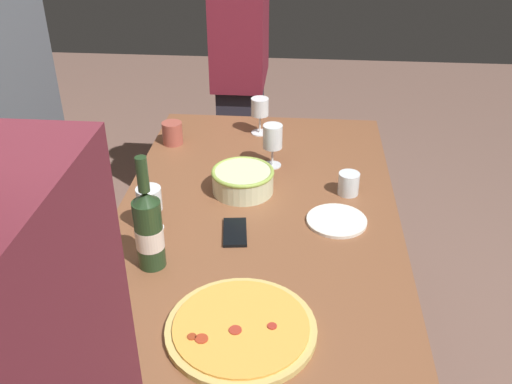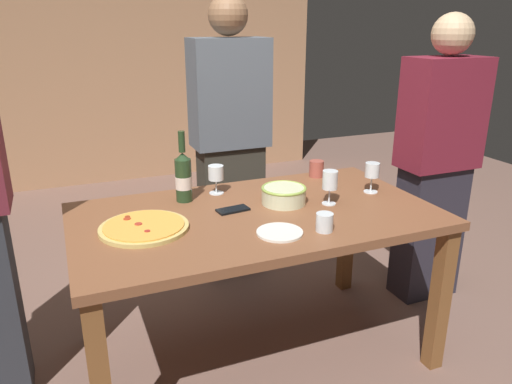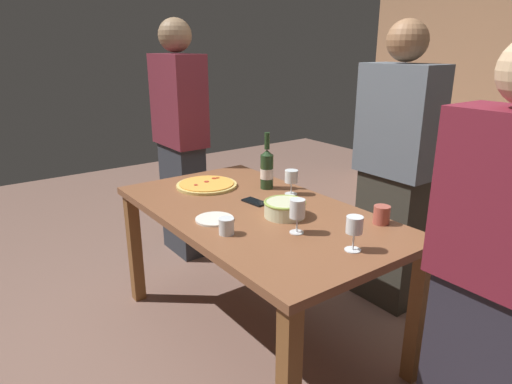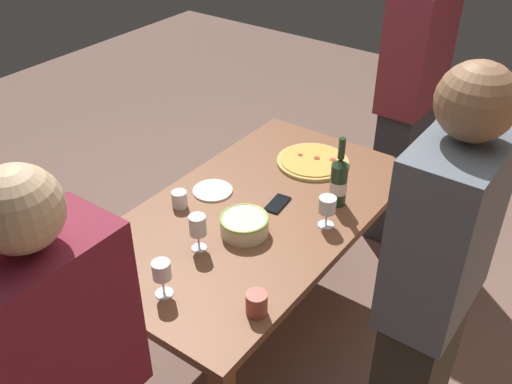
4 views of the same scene
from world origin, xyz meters
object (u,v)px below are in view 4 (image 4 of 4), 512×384
object	(u,v)px
wine_glass_near_pizza	(327,206)
wine_glass_by_bottle	(198,227)
pizza	(313,161)
cell_phone	(278,204)
serving_bowl	(244,224)
cup_amber	(257,303)
dining_table	(256,226)
side_plate	(213,191)
person_guest_left	(431,297)
person_host	(410,100)
wine_bottle	(339,181)
cup_ceramic	(179,199)
wine_glass_far_left	(162,272)

from	to	relation	value
wine_glass_near_pizza	wine_glass_by_bottle	bearing A→B (deg)	-37.70
pizza	cell_phone	xyz separation A→B (m)	(0.41, 0.06, -0.01)
serving_bowl	cup_amber	world-z (taller)	cup_amber
dining_table	side_plate	world-z (taller)	side_plate
dining_table	cup_amber	xyz separation A→B (m)	(0.51, 0.37, 0.14)
serving_bowl	side_plate	bearing A→B (deg)	-117.72
cup_amber	person_guest_left	world-z (taller)	person_guest_left
dining_table	person_host	bearing A→B (deg)	171.04
cup_amber	side_plate	xyz separation A→B (m)	(-0.51, -0.62, -0.04)
wine_bottle	person_guest_left	size ratio (longest dim) A/B	0.20
cup_ceramic	wine_glass_near_pizza	bearing A→B (deg)	113.49
person_host	person_guest_left	xyz separation A→B (m)	(1.40, 0.68, -0.02)
cup_ceramic	cup_amber	bearing A→B (deg)	63.65
serving_bowl	cell_phone	bearing A→B (deg)	-179.51
wine_bottle	cell_phone	distance (m)	0.29
wine_glass_by_bottle	cell_phone	size ratio (longest dim) A/B	1.12
cup_amber	pizza	bearing A→B (deg)	-159.41
cup_amber	person_guest_left	distance (m)	0.60
serving_bowl	cup_ceramic	distance (m)	0.35
wine_glass_far_left	dining_table	bearing A→B (deg)	-176.54
cell_phone	person_guest_left	size ratio (longest dim) A/B	0.08
cup_ceramic	person_host	distance (m)	1.47
wine_glass_by_bottle	person_guest_left	distance (m)	0.92
wine_glass_near_pizza	person_host	bearing A→B (deg)	-173.94
wine_bottle	wine_glass_far_left	distance (m)	0.92
wine_glass_by_bottle	wine_bottle	bearing A→B (deg)	154.12
person_guest_left	pizza	bearing A→B (deg)	-25.70
pizza	person_guest_left	size ratio (longest dim) A/B	0.21
cell_phone	cup_amber	bearing A→B (deg)	110.93
side_plate	serving_bowl	bearing A→B (deg)	62.28
wine_glass_near_pizza	person_guest_left	world-z (taller)	person_guest_left
cell_phone	cup_ceramic	bearing A→B (deg)	30.41
wine_glass_far_left	person_host	size ratio (longest dim) A/B	0.09
wine_glass_near_pizza	cup_amber	world-z (taller)	wine_glass_near_pizza
wine_bottle	person_guest_left	distance (m)	0.75
wine_bottle	wine_glass_near_pizza	distance (m)	0.18
cell_phone	person_guest_left	xyz separation A→B (m)	(0.28, 0.82, 0.11)
pizza	wine_glass_far_left	bearing A→B (deg)	2.25
dining_table	cup_ceramic	world-z (taller)	cup_ceramic
wine_glass_by_bottle	cell_phone	xyz separation A→B (m)	(-0.44, 0.09, -0.10)
pizza	person_host	distance (m)	0.75
cup_ceramic	cell_phone	xyz separation A→B (m)	(-0.27, 0.35, -0.03)
wine_glass_near_pizza	side_plate	xyz separation A→B (m)	(0.09, -0.56, -0.10)
wine_glass_far_left	cup_ceramic	xyz separation A→B (m)	(-0.45, -0.33, -0.07)
dining_table	person_guest_left	size ratio (longest dim) A/B	0.94
dining_table	cell_phone	xyz separation A→B (m)	(-0.09, 0.06, 0.10)
wine_bottle	wine_glass_near_pizza	xyz separation A→B (m)	(0.17, 0.04, -0.02)
wine_bottle	cup_amber	size ratio (longest dim) A/B	3.81
wine_bottle	cup_amber	xyz separation A→B (m)	(0.77, 0.10, -0.08)
person_host	cup_amber	bearing A→B (deg)	14.96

